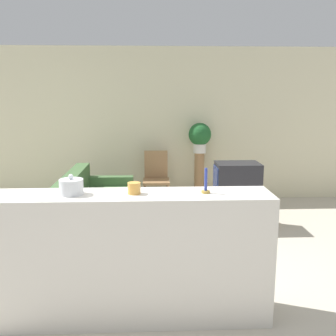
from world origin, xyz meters
name	(u,v)px	position (x,y,z in m)	size (l,w,h in m)	color
ground_plane	(128,298)	(0.00, 0.00, 0.00)	(14.00, 14.00, 0.00)	beige
wall_back	(138,125)	(0.00, 3.43, 1.35)	(9.00, 0.06, 2.70)	beige
couch	(94,213)	(-0.56, 1.73, 0.29)	(0.90, 2.00, 0.81)	#476B3D
tv_stand	(236,211)	(1.45, 1.90, 0.22)	(0.77, 0.47, 0.45)	#9E754C
television	(237,180)	(1.44, 1.90, 0.69)	(0.63, 0.44, 0.49)	#232328
wooden_chair	(156,176)	(0.30, 2.97, 0.52)	(0.44, 0.44, 0.94)	#9E754C
plant_stand	(199,178)	(1.06, 3.15, 0.45)	(0.17, 0.17, 0.89)	#9E754C
potted_plant	(200,136)	(1.06, 3.15, 1.19)	(0.39, 0.39, 0.52)	white
foreground_counter	(124,257)	(0.00, -0.31, 0.55)	(2.43, 0.44, 1.09)	silver
decorative_bowl	(71,187)	(-0.41, -0.31, 1.16)	(0.19, 0.19, 0.17)	silver
candle_jar	(134,188)	(0.09, -0.31, 1.14)	(0.10, 0.10, 0.09)	gold
candlestick	(206,185)	(0.67, -0.31, 1.16)	(0.07, 0.07, 0.21)	#B7933D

